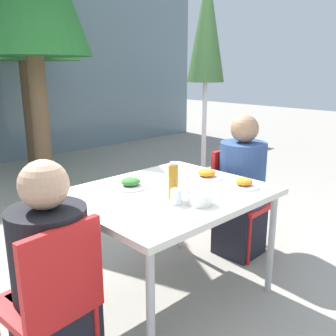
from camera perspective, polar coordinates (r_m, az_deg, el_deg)
The scene contains 13 objects.
ground_plane at distance 2.72m, azimuth -0.00°, elevation -18.77°, with size 24.00×24.00×0.00m, color gray.
dining_table at distance 2.40m, azimuth -0.00°, elevation -4.81°, with size 1.21×1.01×0.76m.
chair_left at distance 1.90m, azimuth -17.14°, elevation -17.84°, with size 0.44×0.44×0.86m.
person_left at distance 1.97m, azimuth -17.22°, elevation -15.97°, with size 0.37×0.37×1.12m.
chair_right at distance 3.18m, azimuth 10.35°, elevation -3.66°, with size 0.41×0.41×0.86m.
person_right at distance 3.09m, azimuth 11.10°, elevation -3.51°, with size 0.37×0.37×1.16m.
closed_umbrella at distance 3.61m, azimuth 5.87°, elevation 18.96°, with size 0.36×0.36×2.38m.
plate_0 at distance 2.50m, azimuth 11.50°, elevation -2.38°, with size 0.20×0.20×0.06m.
plate_1 at distance 2.45m, azimuth -5.70°, elevation -2.42°, with size 0.23×0.23×0.06m.
plate_2 at distance 2.66m, azimuth 5.90°, elevation -1.02°, with size 0.23×0.23×0.06m.
bottle at distance 2.22m, azimuth 0.80°, elevation -1.99°, with size 0.06×0.06×0.22m.
drinking_cup at distance 2.14m, azimuth 1.27°, elevation -4.39°, with size 0.07×0.07×0.09m.
salad_bowl at distance 2.15m, azimuth 4.94°, elevation -4.70°, with size 0.15×0.15×0.06m.
Camera 1 is at (-1.57, -1.62, 1.51)m, focal length 40.00 mm.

